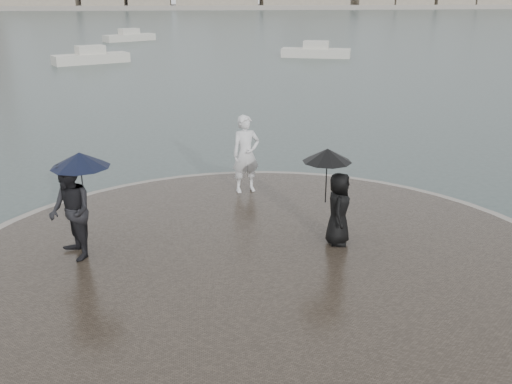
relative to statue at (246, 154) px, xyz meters
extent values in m
cylinder|color=gray|center=(-0.09, -4.45, -1.17)|extent=(12.50, 12.50, 0.32)
cylinder|color=#2D261E|center=(-0.09, -4.45, -1.15)|extent=(11.90, 11.90, 0.36)
imported|color=silver|center=(0.00, 0.00, 0.00)|extent=(0.80, 0.62, 1.94)
imported|color=black|center=(-3.59, -3.43, -0.03)|extent=(1.07, 1.15, 1.88)
cylinder|color=black|center=(-3.34, -3.33, 0.38)|extent=(0.02, 0.02, 0.90)
cone|color=black|center=(-3.34, -3.33, 0.93)|extent=(1.09, 1.09, 0.28)
imported|color=black|center=(1.53, -3.34, -0.23)|extent=(0.66, 0.83, 1.48)
cylinder|color=black|center=(1.28, -3.24, 0.33)|extent=(0.02, 0.02, 0.90)
cone|color=black|center=(1.28, -3.24, 0.85)|extent=(0.96, 0.96, 0.26)
cube|color=gray|center=(-0.09, 155.05, -0.73)|extent=(260.00, 20.00, 1.20)
cube|color=beige|center=(-8.71, 30.64, -1.08)|extent=(5.63, 3.92, 0.90)
cube|color=beige|center=(-8.71, 30.64, -0.48)|extent=(2.33, 1.98, 0.90)
cube|color=beige|center=(-7.83, 50.27, -1.08)|extent=(5.46, 4.39, 0.90)
cube|color=beige|center=(-7.83, 50.27, -0.48)|extent=(2.33, 2.11, 0.90)
cube|color=beige|center=(8.71, 32.75, -1.08)|extent=(5.73, 3.18, 0.90)
cube|color=beige|center=(8.71, 32.75, -0.48)|extent=(2.27, 1.75, 0.90)
camera|label=1|loc=(-1.23, -13.58, 3.85)|focal=40.00mm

